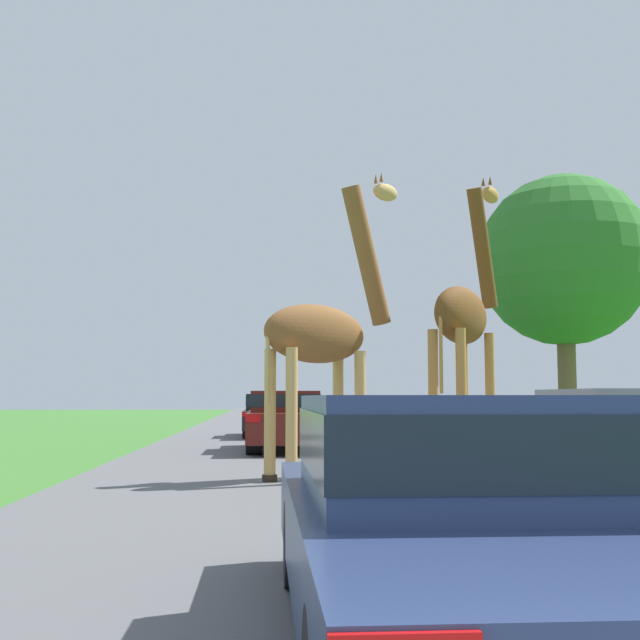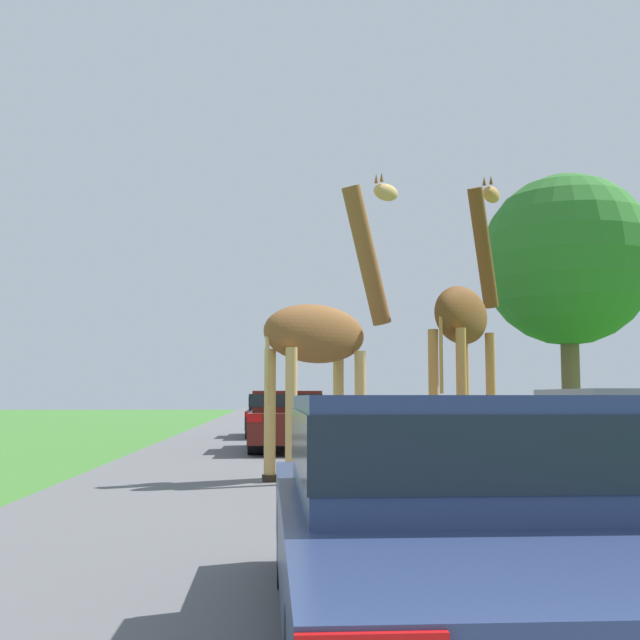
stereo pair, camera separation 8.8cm
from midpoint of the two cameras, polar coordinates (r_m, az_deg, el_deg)
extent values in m
cube|color=#5B5B5E|center=(29.58, -1.45, -7.96)|extent=(8.39, 120.00, 0.00)
cylinder|color=tan|center=(13.28, 1.51, -6.66)|extent=(0.18, 0.18, 2.02)
cylinder|color=#2D2319|center=(13.34, 1.52, -10.78)|extent=(0.23, 0.23, 0.11)
cylinder|color=tan|center=(12.91, 3.08, -6.69)|extent=(0.18, 0.18, 2.02)
cylinder|color=#2D2319|center=(12.96, 3.10, -10.93)|extent=(0.23, 0.23, 0.11)
cylinder|color=tan|center=(12.36, -3.38, -6.75)|extent=(0.18, 0.18, 2.02)
cylinder|color=#2D2319|center=(12.41, -3.41, -11.17)|extent=(0.23, 0.23, 0.11)
cylinder|color=tan|center=(11.95, -1.85, -6.80)|extent=(0.18, 0.18, 2.02)
cylinder|color=#2D2319|center=(12.01, -1.86, -11.36)|extent=(0.23, 0.23, 0.11)
ellipsoid|color=brown|center=(12.65, -0.08, -0.99)|extent=(1.98, 1.73, 0.93)
cylinder|color=brown|center=(13.59, 3.52, 4.59)|extent=(1.01, 0.88, 2.35)
ellipsoid|color=tan|center=(14.17, 4.88, 9.04)|extent=(0.59, 0.53, 0.30)
cylinder|color=tan|center=(12.00, -3.56, -3.39)|extent=(0.06, 0.06, 1.11)
cone|color=brown|center=(14.16, 4.20, 10.01)|extent=(0.07, 0.07, 0.16)
cone|color=brown|center=(14.07, 4.59, 10.11)|extent=(0.07, 0.07, 0.16)
cylinder|color=#B77F3D|center=(14.21, 10.42, -5.78)|extent=(0.17, 0.17, 2.38)
cylinder|color=#2D2319|center=(14.26, 10.50, -10.36)|extent=(0.21, 0.21, 0.10)
cylinder|color=#B77F3D|center=(14.02, 12.25, -5.75)|extent=(0.17, 0.17, 2.38)
cylinder|color=#2D2319|center=(14.07, 12.34, -10.39)|extent=(0.21, 0.21, 0.10)
cylinder|color=#B77F3D|center=(13.09, 8.29, -5.85)|extent=(0.17, 0.17, 2.38)
cylinder|color=#2D2319|center=(13.15, 8.36, -10.81)|extent=(0.21, 0.21, 0.10)
cylinder|color=#B77F3D|center=(12.89, 10.25, -5.83)|extent=(0.17, 0.17, 2.38)
cylinder|color=#2D2319|center=(12.95, 10.33, -10.87)|extent=(0.21, 0.21, 0.10)
ellipsoid|color=brown|center=(13.62, 10.23, 0.33)|extent=(1.51, 1.73, 0.97)
cylinder|color=brown|center=(14.70, 11.69, 5.03)|extent=(0.78, 0.90, 2.14)
ellipsoid|color=#B77F3D|center=(15.33, 12.25, 8.71)|extent=(0.53, 0.59, 0.30)
cylinder|color=#B77F3D|center=(12.81, 8.80, -2.27)|extent=(0.06, 0.06, 1.31)
cone|color=brown|center=(15.26, 11.76, 9.66)|extent=(0.07, 0.07, 0.16)
cone|color=brown|center=(15.22, 12.23, 9.71)|extent=(0.07, 0.07, 0.16)
cube|color=navy|center=(4.40, 11.15, -15.60)|extent=(1.96, 4.63, 0.52)
cube|color=navy|center=(4.34, 11.02, -8.77)|extent=(1.77, 2.08, 0.53)
cube|color=#19232D|center=(4.34, 11.01, -8.43)|extent=(1.79, 2.10, 0.32)
cylinder|color=black|center=(5.68, -0.55, -15.59)|extent=(0.39, 0.58, 0.58)
cylinder|color=black|center=(5.97, 15.24, -14.90)|extent=(0.39, 0.58, 0.58)
cube|color=gray|center=(9.86, 21.43, -9.54)|extent=(1.74, 4.13, 0.54)
cube|color=gray|center=(9.83, 21.32, -6.29)|extent=(1.56, 1.86, 0.58)
cube|color=#19232D|center=(9.83, 21.31, -6.12)|extent=(1.58, 1.88, 0.35)
cylinder|color=black|center=(10.77, 15.24, -10.54)|extent=(0.35, 0.60, 0.60)
cylinder|color=black|center=(11.29, 22.03, -10.10)|extent=(0.35, 0.60, 0.60)
cylinder|color=black|center=(8.47, 20.75, -11.82)|extent=(0.35, 0.60, 0.60)
cube|color=black|center=(26.17, -3.18, -7.06)|extent=(1.78, 4.46, 0.58)
cube|color=black|center=(26.16, -3.18, -5.85)|extent=(1.60, 2.01, 0.52)
cube|color=#19232D|center=(26.16, -3.17, -5.80)|extent=(1.62, 2.03, 0.31)
cube|color=red|center=(23.93, -4.89, -6.70)|extent=(0.32, 0.03, 0.14)
cube|color=red|center=(23.94, -1.38, -6.72)|extent=(0.32, 0.03, 0.14)
cylinder|color=black|center=(27.52, -4.70, -7.47)|extent=(0.36, 0.64, 0.64)
cylinder|color=black|center=(27.53, -1.71, -7.48)|extent=(0.36, 0.64, 0.64)
cylinder|color=black|center=(24.84, -4.81, -7.69)|extent=(0.36, 0.64, 0.64)
cylinder|color=black|center=(24.86, -1.51, -7.70)|extent=(0.36, 0.64, 0.64)
cube|color=#561914|center=(19.41, -2.28, -7.54)|extent=(1.77, 4.49, 0.67)
cube|color=#561914|center=(19.40, -2.27, -5.81)|extent=(1.60, 2.02, 0.50)
cube|color=#19232D|center=(19.40, -2.27, -5.73)|extent=(1.61, 2.04, 0.30)
cube|color=red|center=(17.14, -4.55, -6.99)|extent=(0.32, 0.03, 0.16)
cube|color=red|center=(17.18, 0.34, -7.01)|extent=(0.32, 0.03, 0.16)
cylinder|color=black|center=(20.76, -4.35, -8.20)|extent=(0.35, 0.59, 0.59)
cylinder|color=black|center=(20.79, -0.39, -8.21)|extent=(0.35, 0.59, 0.59)
cylinder|color=black|center=(18.07, -4.46, -8.61)|extent=(0.35, 0.59, 0.59)
cylinder|color=black|center=(18.11, 0.09, -8.62)|extent=(0.35, 0.59, 0.59)
cylinder|color=brown|center=(28.62, 17.45, -2.69)|extent=(0.62, 0.62, 5.10)
sphere|color=#2D7028|center=(28.98, 17.26, 4.11)|extent=(5.91, 5.91, 5.91)
camera|label=1|loc=(0.04, -89.80, -0.02)|focal=45.00mm
camera|label=2|loc=(0.04, 90.20, 0.02)|focal=45.00mm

